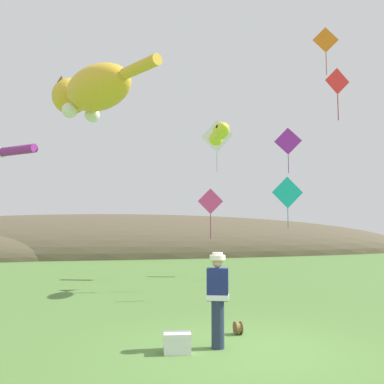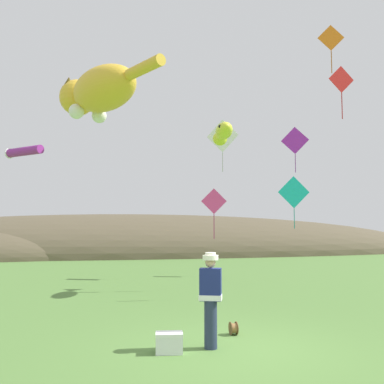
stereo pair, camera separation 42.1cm
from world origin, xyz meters
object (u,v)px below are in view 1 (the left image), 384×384
Objects in this scene: kite_fish_windsock at (220,133)px; kite_diamond_pink at (210,202)px; picnic_cooler at (177,343)px; kite_giant_cat at (91,91)px; festival_attendant at (218,296)px; kite_spool at (238,328)px; kite_diamond_teal at (287,193)px; kite_diamond_orange at (326,40)px; kite_diamond_red at (337,82)px; kite_diamond_violet at (288,141)px; kite_diamond_white at (217,136)px; kite_tube_streamer at (17,150)px.

kite_diamond_pink is (-0.28, 0.29, -2.53)m from kite_fish_windsock.
kite_giant_cat is at bearing 97.49° from picnic_cooler.
festival_attendant is 1.41m from kite_spool.
kite_diamond_teal is (4.05, 2.86, -1.91)m from kite_fish_windsock.
kite_diamond_red is at bearing -111.85° from kite_diamond_orange.
kite_diamond_teal is (-0.74, -1.35, -2.64)m from kite_diamond_violet.
picnic_cooler is 0.24× the size of kite_diamond_violet.
festival_attendant is 0.73× the size of kite_diamond_white.
kite_fish_windsock is at bearing -105.30° from kite_diamond_white.
kite_spool is 7.07m from kite_diamond_pink.
festival_attendant reaches higher than kite_spool.
kite_diamond_red is at bearing -95.66° from kite_diamond_teal.
kite_diamond_pink reaches higher than festival_attendant.
kite_diamond_pink is (7.19, -3.22, -2.17)m from kite_tube_streamer.
festival_attendant is at bearing -122.72° from kite_diamond_teal.
kite_diamond_pink is (4.32, -4.82, -5.35)m from kite_giant_cat.
kite_diamond_white is at bearing 2.53° from kite_tube_streamer.
festival_attendant is at bearing -106.90° from kite_diamond_white.
kite_diamond_pink is at bearing 69.51° from picnic_cooler.
kite_diamond_violet is at bearing 83.94° from kite_diamond_orange.
kite_spool is 13.52m from kite_diamond_violet.
kite_tube_streamer is at bearing 154.83° from kite_fish_windsock.
kite_tube_streamer reaches higher than kite_diamond_teal.
kite_diamond_teal is at bearing 84.34° from kite_diamond_red.
kite_diamond_pink is at bearing -149.36° from kite_diamond_teal.
kite_diamond_violet is (7.80, 11.20, 6.25)m from picnic_cooler.
kite_fish_windsock reaches higher than kite_diamond_teal.
picnic_cooler is at bearing -124.84° from kite_diamond_violet.
kite_spool is 0.04× the size of kite_giant_cat.
kite_spool is 8.30m from kite_fish_windsock.
kite_diamond_teal is (11.52, -0.65, -1.55)m from kite_tube_streamer.
festival_attendant is 6.58× the size of kite_spool.
kite_diamond_violet is 3.74m from kite_diamond_white.
kite_spool is 0.11× the size of kite_diamond_white.
kite_giant_cat is at bearing 138.75° from kite_diamond_red.
kite_diamond_white reaches higher than festival_attendant.
kite_diamond_violet reaches higher than kite_tube_streamer.
kite_giant_cat reaches higher than kite_diamond_red.
kite_fish_windsock is at bearing -48.02° from kite_giant_cat.
kite_fish_windsock is 0.92× the size of kite_diamond_teal.
kite_giant_cat is at bearing 131.98° from kite_fish_windsock.
kite_diamond_pink is at bearing 134.03° from kite_fish_windsock.
kite_diamond_red reaches higher than kite_tube_streamer.
kite_diamond_red is (5.05, 3.93, 7.07)m from kite_spool.
picnic_cooler is at bearing -66.97° from kite_tube_streamer.
kite_diamond_red reaches higher than festival_attendant.
festival_attendant is 3.36× the size of picnic_cooler.
kite_diamond_white reaches higher than kite_diamond_violet.
kite_giant_cat reaches higher than kite_diamond_pink.
kite_fish_windsock is at bearing -45.97° from kite_diamond_pink.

